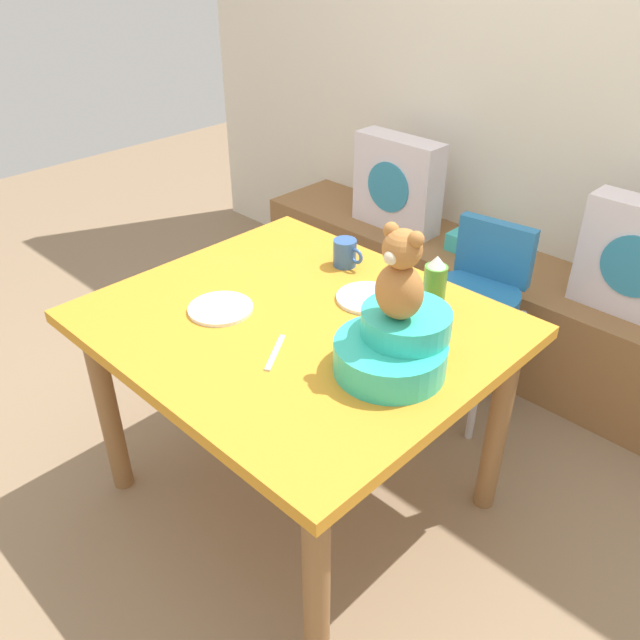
# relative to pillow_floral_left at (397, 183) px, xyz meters

# --- Properties ---
(ground_plane) EXTENTS (8.00, 8.00, 0.00)m
(ground_plane) POSITION_rel_pillow_floral_left_xyz_m (0.60, -1.24, -0.68)
(ground_plane) COLOR #8C7256
(back_wall) EXTENTS (4.40, 0.10, 2.60)m
(back_wall) POSITION_rel_pillow_floral_left_xyz_m (0.60, 0.29, 0.62)
(back_wall) COLOR silver
(back_wall) RESTS_ON ground_plane
(window_bench) EXTENTS (2.60, 0.44, 0.46)m
(window_bench) POSITION_rel_pillow_floral_left_xyz_m (0.60, 0.02, -0.45)
(window_bench) COLOR olive
(window_bench) RESTS_ON ground_plane
(pillow_floral_left) EXTENTS (0.44, 0.15, 0.44)m
(pillow_floral_left) POSITION_rel_pillow_floral_left_xyz_m (0.00, 0.00, 0.00)
(pillow_floral_left) COLOR silver
(pillow_floral_left) RESTS_ON window_bench
(book_stack) EXTENTS (0.20, 0.14, 0.08)m
(book_stack) POSITION_rel_pillow_floral_left_xyz_m (0.43, 0.02, -0.18)
(book_stack) COLOR #3CBFC0
(book_stack) RESTS_ON window_bench
(dining_table) EXTENTS (1.17, 1.02, 0.74)m
(dining_table) POSITION_rel_pillow_floral_left_xyz_m (0.60, -1.24, -0.04)
(dining_table) COLOR orange
(dining_table) RESTS_ON ground_plane
(highchair) EXTENTS (0.36, 0.48, 0.79)m
(highchair) POSITION_rel_pillow_floral_left_xyz_m (0.73, -0.42, -0.16)
(highchair) COLOR #2672B2
(highchair) RESTS_ON ground_plane
(infant_seat_teal) EXTENTS (0.30, 0.33, 0.16)m
(infant_seat_teal) POSITION_rel_pillow_floral_left_xyz_m (0.96, -1.23, 0.13)
(infant_seat_teal) COLOR #31C6AF
(infant_seat_teal) RESTS_ON dining_table
(teddy_bear) EXTENTS (0.13, 0.12, 0.25)m
(teddy_bear) POSITION_rel_pillow_floral_left_xyz_m (0.96, -1.23, 0.34)
(teddy_bear) COLOR #B17137
(teddy_bear) RESTS_ON infant_seat_teal
(ketchup_bottle) EXTENTS (0.07, 0.07, 0.18)m
(ketchup_bottle) POSITION_rel_pillow_floral_left_xyz_m (0.86, -0.91, 0.15)
(ketchup_bottle) COLOR #4C8C33
(ketchup_bottle) RESTS_ON dining_table
(coffee_mug) EXTENTS (0.12, 0.08, 0.09)m
(coffee_mug) POSITION_rel_pillow_floral_left_xyz_m (0.47, -0.88, 0.11)
(coffee_mug) COLOR #335999
(coffee_mug) RESTS_ON dining_table
(dinner_plate_near) EXTENTS (0.20, 0.20, 0.01)m
(dinner_plate_near) POSITION_rel_pillow_floral_left_xyz_m (0.40, -1.37, 0.07)
(dinner_plate_near) COLOR white
(dinner_plate_near) RESTS_ON dining_table
(dinner_plate_far) EXTENTS (0.20, 0.20, 0.01)m
(dinner_plate_far) POSITION_rel_pillow_floral_left_xyz_m (0.68, -1.01, 0.07)
(dinner_plate_far) COLOR white
(dinner_plate_far) RESTS_ON dining_table
(table_fork) EXTENTS (0.11, 0.15, 0.01)m
(table_fork) POSITION_rel_pillow_floral_left_xyz_m (0.69, -1.41, 0.06)
(table_fork) COLOR silver
(table_fork) RESTS_ON dining_table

